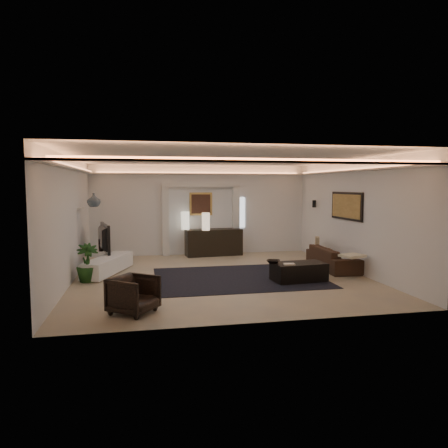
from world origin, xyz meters
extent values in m
plane|color=tan|center=(0.00, 0.00, 0.00)|extent=(7.00, 7.00, 0.00)
plane|color=white|center=(0.00, 0.00, 2.90)|extent=(7.00, 7.00, 0.00)
plane|color=white|center=(0.00, 3.50, 1.45)|extent=(7.00, 0.00, 7.00)
plane|color=white|center=(0.00, -3.50, 1.45)|extent=(7.00, 0.00, 7.00)
plane|color=white|center=(-3.50, 0.00, 1.45)|extent=(0.00, 7.00, 7.00)
plane|color=white|center=(3.50, 0.00, 1.45)|extent=(0.00, 7.00, 7.00)
cube|color=silver|center=(0.00, 0.00, 2.62)|extent=(7.00, 7.00, 0.04)
cube|color=white|center=(1.35, 3.48, 1.35)|extent=(0.25, 0.03, 1.00)
cube|color=black|center=(0.40, -0.20, 0.01)|extent=(4.00, 3.00, 0.01)
cube|color=silver|center=(-1.15, 3.40, 1.10)|extent=(0.22, 0.20, 2.20)
cube|color=silver|center=(1.15, 3.40, 1.10)|extent=(0.22, 0.20, 2.20)
cube|color=silver|center=(0.00, 3.40, 2.25)|extent=(2.52, 0.20, 0.12)
cube|color=tan|center=(0.00, 3.47, 1.65)|extent=(0.74, 0.04, 0.74)
cube|color=#4C2D1E|center=(0.00, 3.44, 1.65)|extent=(0.62, 0.02, 0.62)
cube|color=black|center=(3.47, 0.30, 1.70)|extent=(0.04, 1.64, 0.74)
cube|color=tan|center=(3.44, 0.30, 1.70)|extent=(0.02, 1.50, 0.62)
cylinder|color=black|center=(3.38, 2.20, 1.68)|extent=(0.12, 0.12, 0.22)
cube|color=silver|center=(-3.44, 1.40, 1.65)|extent=(0.10, 0.55, 0.04)
cube|color=#2E1F1B|center=(0.37, 3.15, 0.40)|extent=(1.84, 0.72, 0.90)
cylinder|color=white|center=(-0.53, 3.25, 1.09)|extent=(0.30, 0.30, 0.56)
cylinder|color=beige|center=(0.07, 2.88, 1.09)|extent=(0.30, 0.30, 0.55)
cube|color=white|center=(-2.76, 0.94, 0.23)|extent=(1.22, 2.14, 0.39)
imported|color=black|center=(-3.02, 1.79, 0.84)|extent=(1.36, 0.47, 0.78)
cylinder|color=black|center=(-3.02, 1.98, 0.64)|extent=(0.13, 0.13, 0.34)
imported|color=slate|center=(-3.15, 1.75, 1.85)|extent=(0.45, 0.45, 0.37)
imported|color=#194015|center=(-3.15, 0.09, 0.45)|extent=(0.64, 0.64, 0.89)
imported|color=#503229|center=(3.15, 0.37, 0.29)|extent=(2.01, 0.85, 0.58)
cube|color=silver|center=(3.10, -0.76, 0.55)|extent=(0.64, 0.58, 0.06)
cube|color=tan|center=(3.15, 1.41, 0.55)|extent=(0.25, 0.39, 0.37)
cube|color=black|center=(1.72, -0.79, 0.21)|extent=(1.28, 0.79, 0.45)
imported|color=black|center=(1.11, -0.74, 0.45)|extent=(0.42, 0.42, 0.08)
cube|color=white|center=(1.41, -0.98, 0.42)|extent=(0.27, 0.21, 0.03)
imported|color=#2E2419|center=(-2.05, -2.58, 0.33)|extent=(1.00, 1.00, 0.66)
camera|label=1|loc=(-1.87, -9.86, 2.24)|focal=33.19mm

